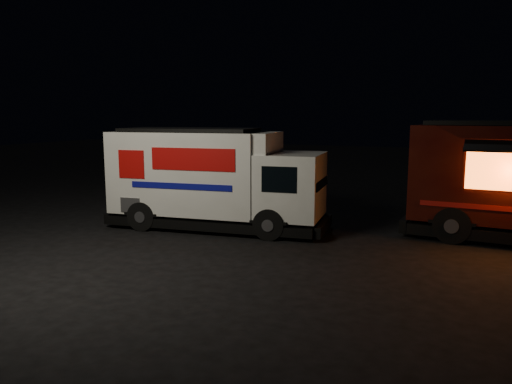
% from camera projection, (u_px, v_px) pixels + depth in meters
% --- Properties ---
extents(ground, '(80.00, 80.00, 0.00)m').
position_uv_depth(ground, '(221.00, 250.00, 11.94)').
color(ground, black).
rests_on(ground, ground).
extents(white_truck, '(6.43, 2.85, 2.82)m').
position_uv_depth(white_truck, '(218.00, 179.00, 14.03)').
color(white_truck, white).
rests_on(white_truck, ground).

